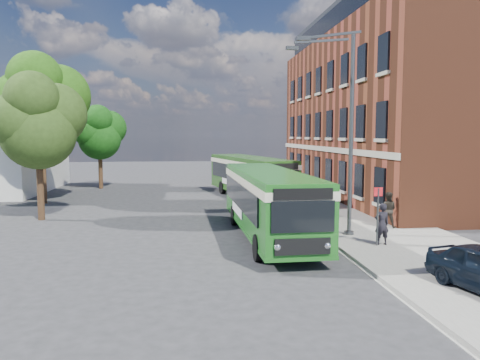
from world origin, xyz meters
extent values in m
plane|color=#2B2B2E|center=(0.00, 0.00, 0.00)|extent=(120.00, 120.00, 0.00)
cube|color=gray|center=(7.00, 8.00, 0.07)|extent=(6.00, 48.00, 0.15)
cube|color=beige|center=(3.95, 8.00, 0.01)|extent=(0.12, 48.00, 0.01)
cube|color=brown|center=(14.00, 12.00, 6.00)|extent=(12.00, 26.00, 12.00)
cube|color=beige|center=(7.96, 12.00, 3.60)|extent=(0.12, 26.00, 0.35)
cube|color=#202429|center=(14.00, 12.00, 13.10)|extent=(10.80, 24.80, 2.20)
cube|color=black|center=(8.57, 12.00, 13.10)|extent=(0.08, 24.00, 1.40)
cylinder|color=#3C3F42|center=(-12.50, 13.00, 4.50)|extent=(0.10, 0.10, 9.00)
cube|color=red|center=(-12.05, 13.00, 8.60)|extent=(0.90, 0.02, 0.60)
cylinder|color=#3C3F42|center=(5.20, -2.00, 0.15)|extent=(0.44, 0.44, 0.30)
cylinder|color=#3C3F42|center=(5.20, -2.00, 4.50)|extent=(0.18, 0.18, 9.00)
cube|color=#3C3F42|center=(3.96, -2.60, 8.80)|extent=(2.58, 0.46, 0.37)
cube|color=#3C3F42|center=(3.96, -1.40, 8.80)|extent=(2.58, 0.46, 0.37)
cube|color=#3C3F42|center=(2.73, -3.08, 8.55)|extent=(0.55, 0.22, 0.16)
cube|color=#3C3F42|center=(2.73, -0.92, 8.55)|extent=(0.55, 0.22, 0.16)
cylinder|color=#3C3F42|center=(5.60, -4.20, 1.25)|extent=(0.08, 0.08, 2.50)
cube|color=red|center=(5.60, -4.20, 2.35)|extent=(0.35, 0.04, 0.35)
cube|color=#1C621C|center=(1.58, -1.47, 1.77)|extent=(2.83, 11.64, 2.45)
cube|color=#1C621C|center=(1.58, -1.47, 0.50)|extent=(2.87, 11.68, 0.14)
cube|color=black|center=(0.29, -1.21, 1.90)|extent=(0.36, 9.77, 1.10)
cube|color=black|center=(2.85, -1.13, 1.90)|extent=(0.36, 9.77, 1.10)
cube|color=beige|center=(1.58, -1.47, 2.60)|extent=(2.89, 11.70, 0.32)
cube|color=#1C621C|center=(1.58, -1.47, 2.96)|extent=(2.73, 11.53, 0.12)
cube|color=black|center=(1.74, -7.28, 1.95)|extent=(2.15, 0.14, 1.05)
cube|color=black|center=(1.74, -7.29, 2.70)|extent=(2.00, 0.14, 0.38)
cube|color=black|center=(1.74, -7.29, 0.95)|extent=(1.90, 0.13, 0.55)
sphere|color=silver|center=(0.89, -7.30, 0.95)|extent=(0.26, 0.26, 0.26)
sphere|color=silver|center=(2.59, -7.25, 0.95)|extent=(0.26, 0.26, 0.26)
cube|color=black|center=(1.41, 4.34, 2.00)|extent=(2.00, 0.14, 0.90)
cube|color=white|center=(0.26, -0.51, 1.15)|extent=(0.13, 3.20, 0.45)
cylinder|color=black|center=(0.52, -5.49, 0.50)|extent=(0.31, 1.01, 1.00)
cylinder|color=black|center=(2.86, -5.42, 0.50)|extent=(0.31, 1.01, 1.00)
cylinder|color=black|center=(0.32, 1.48, 0.50)|extent=(0.31, 1.01, 1.00)
cylinder|color=black|center=(2.66, 1.55, 0.50)|extent=(0.31, 1.01, 1.00)
cube|color=#214C16|center=(2.44, 11.64, 1.77)|extent=(5.06, 11.95, 2.45)
cube|color=#214C16|center=(2.44, 11.64, 0.50)|extent=(5.11, 12.00, 0.14)
cube|color=black|center=(1.13, 11.64, 1.90)|extent=(2.30, 9.65, 1.10)
cube|color=black|center=(3.62, 12.22, 1.90)|extent=(2.30, 9.65, 1.10)
cube|color=#F7EFCB|center=(2.44, 11.64, 2.60)|extent=(5.13, 12.02, 0.32)
cube|color=#214C16|center=(2.44, 11.64, 2.96)|extent=(4.94, 11.83, 0.12)
cube|color=black|center=(3.76, 5.91, 1.95)|extent=(2.11, 0.56, 1.05)
cube|color=black|center=(3.76, 5.90, 2.70)|extent=(1.97, 0.53, 0.38)
cube|color=black|center=(3.76, 5.90, 0.95)|extent=(1.87, 0.50, 0.55)
sphere|color=silver|center=(2.93, 5.73, 0.95)|extent=(0.26, 0.26, 0.26)
sphere|color=silver|center=(4.59, 6.11, 0.95)|extent=(0.26, 0.26, 0.26)
cube|color=black|center=(1.12, 17.36, 2.00)|extent=(1.97, 0.53, 0.90)
cube|color=white|center=(0.96, 12.32, 1.15)|extent=(0.76, 3.13, 0.45)
cylinder|color=black|center=(2.21, 7.43, 0.50)|extent=(0.50, 1.04, 1.00)
cylinder|color=black|center=(4.49, 7.96, 0.50)|extent=(0.50, 1.04, 1.00)
cylinder|color=black|center=(0.62, 14.34, 0.50)|extent=(0.50, 1.04, 1.00)
cylinder|color=black|center=(2.90, 14.87, 0.50)|extent=(0.50, 1.04, 1.00)
imported|color=black|center=(5.83, -4.09, 1.01)|extent=(0.65, 0.46, 1.71)
imported|color=black|center=(7.58, -0.70, 1.02)|extent=(1.05, 0.97, 1.74)
cylinder|color=#392114|center=(-10.03, 4.12, 1.69)|extent=(0.36, 0.36, 3.39)
sphere|color=#283F15|center=(-10.03, 4.12, 4.77)|extent=(4.00, 4.00, 4.00)
sphere|color=#283F15|center=(-9.26, 4.73, 5.77)|extent=(3.39, 3.39, 3.39)
sphere|color=#283F15|center=(-10.72, 3.58, 5.39)|extent=(3.08, 3.08, 3.08)
sphere|color=#283F15|center=(-10.03, 3.35, 6.54)|extent=(2.77, 2.77, 2.77)
cylinder|color=#392114|center=(-11.75, 10.52, 2.13)|extent=(0.36, 0.36, 4.27)
sphere|color=#224E0F|center=(-11.75, 10.52, 6.01)|extent=(5.04, 5.04, 5.04)
sphere|color=#224E0F|center=(-10.78, 11.30, 7.27)|extent=(4.27, 4.27, 4.27)
sphere|color=#224E0F|center=(-12.62, 9.84, 6.79)|extent=(3.88, 3.88, 3.88)
sphere|color=#224E0F|center=(-11.75, 9.55, 8.24)|extent=(3.49, 3.49, 3.49)
cylinder|color=#392114|center=(-9.56, 19.13, 1.53)|extent=(0.36, 0.36, 3.06)
sphere|color=#113F0E|center=(-9.56, 19.13, 4.31)|extent=(3.61, 3.61, 3.61)
sphere|color=#113F0E|center=(-8.87, 19.68, 5.21)|extent=(3.06, 3.06, 3.06)
sphere|color=#113F0E|center=(-10.19, 18.64, 4.87)|extent=(2.78, 2.78, 2.78)
sphere|color=#113F0E|center=(-9.56, 18.43, 5.91)|extent=(2.50, 2.50, 2.50)
camera|label=1|loc=(-1.98, -22.16, 4.64)|focal=35.00mm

